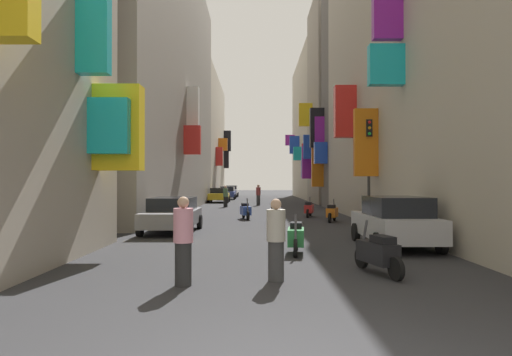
% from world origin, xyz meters
% --- Properties ---
extents(ground_plane, '(140.00, 140.00, 0.00)m').
position_xyz_m(ground_plane, '(0.00, 30.00, 0.00)').
color(ground_plane, '#2D2D30').
extents(building_left_mid_b, '(7.06, 28.00, 18.67)m').
position_xyz_m(building_left_mid_b, '(-8.00, 26.72, 9.33)').
color(building_left_mid_b, gray).
rests_on(building_left_mid_b, ground).
extents(building_left_mid_c, '(7.11, 19.27, 14.77)m').
position_xyz_m(building_left_mid_c, '(-7.99, 50.37, 7.38)').
color(building_left_mid_c, '#BCB29E').
rests_on(building_left_mid_c, ground).
extents(building_right_mid_a, '(7.10, 3.54, 18.75)m').
position_xyz_m(building_right_mid_a, '(7.95, 29.84, 9.32)').
color(building_right_mid_a, slate).
rests_on(building_right_mid_a, ground).
extents(building_right_mid_c, '(7.27, 8.20, 19.16)m').
position_xyz_m(building_right_mid_c, '(7.98, 37.29, 9.55)').
color(building_right_mid_c, '#9E9384').
rests_on(building_right_mid_c, ground).
extents(building_right_far, '(7.30, 18.60, 17.37)m').
position_xyz_m(building_right_far, '(8.00, 50.70, 8.68)').
color(building_right_far, '#BCB29E').
rests_on(building_right_far, ground).
extents(parked_car_grey, '(2.01, 4.11, 1.37)m').
position_xyz_m(parked_car_grey, '(-3.68, 13.11, 0.73)').
color(parked_car_grey, slate).
rests_on(parked_car_grey, ground).
extents(parked_car_yellow, '(2.00, 3.96, 1.40)m').
position_xyz_m(parked_car_yellow, '(-3.95, 38.30, 0.74)').
color(parked_car_yellow, gold).
rests_on(parked_car_yellow, ground).
extents(parked_car_blue, '(1.89, 4.28, 1.47)m').
position_xyz_m(parked_car_blue, '(-3.63, 45.64, 0.77)').
color(parked_car_blue, navy).
rests_on(parked_car_blue, ground).
extents(parked_car_white, '(1.88, 4.28, 1.51)m').
position_xyz_m(parked_car_white, '(-3.66, 53.32, 0.79)').
color(parked_car_white, white).
rests_on(parked_car_white, ground).
extents(parked_car_silver, '(1.94, 4.08, 1.55)m').
position_xyz_m(parked_car_silver, '(3.88, 9.14, 0.80)').
color(parked_car_silver, '#B7B7BC').
rests_on(parked_car_silver, ground).
extents(scooter_blue, '(0.65, 1.86, 1.13)m').
position_xyz_m(scooter_blue, '(-0.92, 19.09, 0.46)').
color(scooter_blue, '#2D4CAD').
rests_on(scooter_blue, ground).
extents(scooter_green, '(0.55, 1.79, 1.13)m').
position_xyz_m(scooter_green, '(0.75, 7.98, 0.46)').
color(scooter_green, '#287F3D').
rests_on(scooter_green, ground).
extents(scooter_red, '(0.67, 1.76, 1.13)m').
position_xyz_m(scooter_red, '(2.64, 20.61, 0.46)').
color(scooter_red, red).
rests_on(scooter_red, ground).
extents(scooter_silver, '(0.50, 1.98, 1.13)m').
position_xyz_m(scooter_silver, '(0.51, 16.69, 0.46)').
color(scooter_silver, '#ADADB2').
rests_on(scooter_silver, ground).
extents(scooter_orange, '(0.78, 1.78, 1.13)m').
position_xyz_m(scooter_orange, '(3.44, 17.60, 0.46)').
color(scooter_orange, orange).
rests_on(scooter_orange, ground).
extents(scooter_black, '(0.72, 1.82, 1.13)m').
position_xyz_m(scooter_black, '(2.27, 5.24, 0.46)').
color(scooter_black, black).
rests_on(scooter_black, ground).
extents(pedestrian_crossing, '(0.41, 0.41, 1.77)m').
position_xyz_m(pedestrian_crossing, '(-0.17, 32.66, 0.88)').
color(pedestrian_crossing, '#323232').
rests_on(pedestrian_crossing, ground).
extents(pedestrian_near_left, '(0.41, 0.41, 1.70)m').
position_xyz_m(pedestrian_near_left, '(-2.77, 30.19, 0.85)').
color(pedestrian_near_left, black).
rests_on(pedestrian_near_left, ground).
extents(pedestrian_near_right, '(0.47, 0.47, 1.71)m').
position_xyz_m(pedestrian_near_right, '(-1.77, 4.19, 0.85)').
color(pedestrian_near_right, '#282828').
rests_on(pedestrian_near_right, ground).
extents(pedestrian_mid_street, '(0.44, 0.44, 1.66)m').
position_xyz_m(pedestrian_mid_street, '(0.04, 4.57, 0.82)').
color(pedestrian_mid_street, '#363636').
rests_on(pedestrian_mid_street, ground).
extents(traffic_light_near_corner, '(0.26, 0.34, 4.72)m').
position_xyz_m(traffic_light_near_corner, '(4.58, 14.94, 3.18)').
color(traffic_light_near_corner, '#2D2D2D').
rests_on(traffic_light_near_corner, ground).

